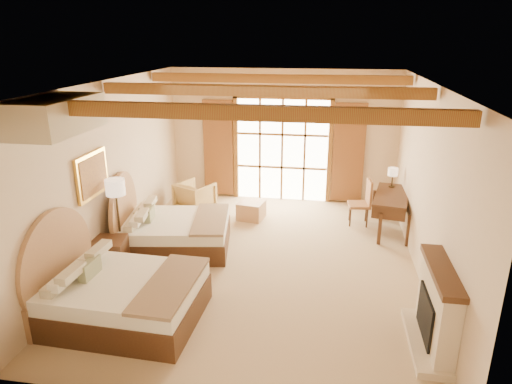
% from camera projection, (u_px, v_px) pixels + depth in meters
% --- Properties ---
extents(floor, '(7.00, 7.00, 0.00)m').
position_uv_depth(floor, '(261.00, 261.00, 8.36)').
color(floor, tan).
rests_on(floor, ground).
extents(wall_back, '(5.50, 0.00, 5.50)m').
position_uv_depth(wall_back, '(283.00, 136.00, 11.11)').
color(wall_back, beige).
rests_on(wall_back, ground).
extents(wall_left, '(0.00, 7.00, 7.00)m').
position_uv_depth(wall_left, '(111.00, 171.00, 8.25)').
color(wall_left, beige).
rests_on(wall_left, ground).
extents(wall_right, '(0.00, 7.00, 7.00)m').
position_uv_depth(wall_right, '(428.00, 186.00, 7.43)').
color(wall_right, beige).
rests_on(wall_right, ground).
extents(ceiling, '(7.00, 7.00, 0.00)m').
position_uv_depth(ceiling, '(262.00, 83.00, 7.32)').
color(ceiling, '#AA7432').
rests_on(ceiling, ground).
extents(ceiling_beams, '(5.39, 4.60, 0.18)m').
position_uv_depth(ceiling_beams, '(262.00, 91.00, 7.36)').
color(ceiling_beams, olive).
rests_on(ceiling_beams, ceiling).
extents(french_doors, '(3.95, 0.08, 2.60)m').
position_uv_depth(french_doors, '(282.00, 151.00, 11.17)').
color(french_doors, white).
rests_on(french_doors, ground).
extents(fireplace, '(0.46, 1.40, 1.16)m').
position_uv_depth(fireplace, '(435.00, 312.00, 5.94)').
color(fireplace, '#C3B498').
rests_on(fireplace, ground).
extents(painting, '(0.06, 0.95, 0.75)m').
position_uv_depth(painting, '(92.00, 175.00, 7.50)').
color(painting, gold).
rests_on(painting, wall_left).
extents(canopy_valance, '(0.70, 1.40, 0.45)m').
position_uv_depth(canopy_valance, '(56.00, 115.00, 5.90)').
color(canopy_valance, beige).
rests_on(canopy_valance, ceiling).
extents(bed_near, '(2.19, 1.69, 1.40)m').
position_uv_depth(bed_near, '(114.00, 292.00, 6.57)').
color(bed_near, '#482E19').
rests_on(bed_near, floor).
extents(bed_far, '(2.25, 1.82, 1.33)m').
position_uv_depth(bed_far, '(168.00, 229.00, 8.76)').
color(bed_far, '#482E19').
rests_on(bed_far, floor).
extents(nightstand, '(0.64, 0.64, 0.66)m').
position_uv_depth(nightstand, '(110.00, 257.00, 7.80)').
color(nightstand, '#482E19').
rests_on(nightstand, floor).
extents(floor_lamp, '(0.33, 0.33, 1.58)m').
position_uv_depth(floor_lamp, '(116.00, 192.00, 7.91)').
color(floor_lamp, '#342615').
rests_on(floor_lamp, floor).
extents(armchair, '(1.01, 1.02, 0.70)m').
position_uv_depth(armchair, '(195.00, 197.00, 10.67)').
color(armchair, tan).
rests_on(armchair, floor).
extents(ottoman, '(0.63, 0.63, 0.40)m').
position_uv_depth(ottoman, '(251.00, 210.00, 10.27)').
color(ottoman, '#9F6C4E').
rests_on(ottoman, floor).
extents(desk, '(0.92, 1.62, 0.82)m').
position_uv_depth(desk, '(390.00, 211.00, 9.54)').
color(desk, '#482E19').
rests_on(desk, floor).
extents(desk_chair, '(0.49, 0.49, 1.01)m').
position_uv_depth(desk_chair, '(360.00, 210.00, 9.93)').
color(desk_chair, '#925F39').
rests_on(desk_chair, floor).
extents(desk_lamp, '(0.21, 0.21, 0.42)m').
position_uv_depth(desk_lamp, '(393.00, 173.00, 9.77)').
color(desk_lamp, '#342615').
rests_on(desk_lamp, desk).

